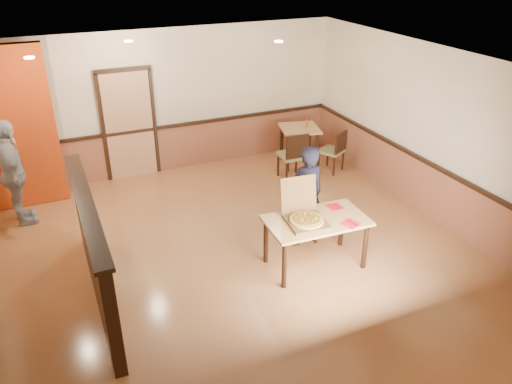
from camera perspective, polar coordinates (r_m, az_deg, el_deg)
floor at (r=7.58m, az=-2.36°, el=-7.13°), size 7.00×7.00×0.00m
ceiling at (r=6.44m, az=-2.84°, el=13.96°), size 7.00×7.00×0.00m
wall_back at (r=10.04m, az=-10.04°, el=10.08°), size 7.00×0.00×7.00m
wall_right at (r=8.69m, az=19.56°, el=6.26°), size 0.00×7.00×7.00m
wainscot_back at (r=10.32m, az=-9.58°, el=4.99°), size 7.00×0.04×0.90m
chair_rail_back at (r=10.14m, az=-9.75°, el=7.41°), size 7.00×0.06×0.06m
wainscot_right at (r=9.03m, az=18.50°, el=0.60°), size 0.04×7.00×0.90m
chair_rail_right at (r=8.83m, az=18.84°, el=3.32°), size 0.06×7.00×0.06m
back_door at (r=9.96m, az=-14.30°, el=7.40°), size 0.90×0.06×2.10m
booth_partition at (r=6.67m, az=-18.10°, el=-6.32°), size 0.20×3.10×1.44m
red_accent_panel at (r=9.33m, az=-26.75°, el=6.27°), size 1.60×0.20×2.78m
spot_a at (r=7.80m, az=-24.49°, el=13.81°), size 0.14×0.14×0.02m
spot_b at (r=8.61m, az=-14.37°, el=16.36°), size 0.14×0.14×0.02m
spot_c at (r=8.35m, az=2.62°, el=16.82°), size 0.14×0.14×0.02m
main_table at (r=7.06m, az=6.89°, el=-3.89°), size 1.45×0.87×0.76m
diner_chair at (r=7.80m, az=5.25°, el=-2.11°), size 0.50×0.50×0.86m
side_chair_left at (r=9.68m, az=4.33°, el=4.32°), size 0.50×0.50×0.98m
side_chair_right at (r=10.16m, az=8.96°, el=4.83°), size 0.58×0.58×0.87m
side_table at (r=10.35m, az=4.97°, el=6.42°), size 0.92×0.92×0.81m
diner at (r=7.53m, az=5.76°, el=-0.41°), size 0.60×0.41×1.60m
passerby at (r=8.87m, az=-25.98°, el=1.89°), size 0.56×1.09×1.79m
pizza_box at (r=6.90m, az=5.64°, el=-2.85°), size 0.59×0.67×0.56m
pizza at (r=6.86m, az=5.82°, el=-3.20°), size 0.54×0.54×0.03m
napkin_near at (r=6.97m, az=10.77°, el=-3.57°), size 0.28×0.28×0.01m
napkin_far at (r=7.36m, az=9.04°, el=-1.69°), size 0.21×0.21×0.01m
condiment at (r=10.31m, az=5.81°, el=7.80°), size 0.06×0.06×0.15m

